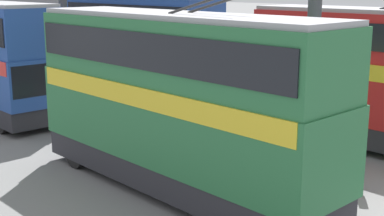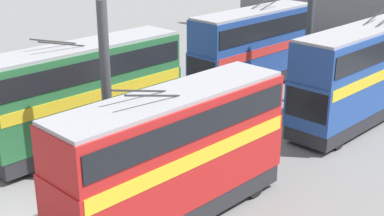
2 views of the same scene
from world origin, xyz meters
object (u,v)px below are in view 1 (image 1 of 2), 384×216
Objects in this scene: person_aisle_foreground at (360,160)px; oil_drum at (276,138)px; person_aisle_midway at (208,133)px; person_by_right_row at (294,162)px; bus_right_mid at (176,93)px; bus_left_far at (139,38)px; bus_left_near at (378,71)px.

person_aisle_foreground is 4.37m from oil_drum.
person_aisle_midway is at bearing -23.62° from person_aisle_foreground.
person_aisle_midway reaches higher than oil_drum.
person_by_right_row reaches higher than person_aisle_foreground.
bus_right_mid reaches higher than oil_drum.
bus_right_mid is 5.77× the size of person_by_right_row.
bus_right_mid is at bearing 146.39° from bus_left_far.
person_aisle_foreground is 1.95m from person_by_right_row.
person_aisle_midway is 2.66m from oil_drum.
person_aisle_midway is (3.36, 5.16, -1.99)m from bus_left_near.
person_aisle_foreground is at bearing 161.28° from oil_drum.
oil_drum is at bearing -41.68° from person_aisle_midway.
bus_left_far is 12.33× the size of oil_drum.
oil_drum is (4.11, -1.39, -0.52)m from person_aisle_foreground.
person_by_right_row is at bearing 134.79° from oil_drum.
person_by_right_row is at bearing -114.98° from person_aisle_midway.
person_aisle_midway is 4.06m from person_by_right_row.
person_aisle_midway is at bearing 56.92° from bus_left_near.
bus_left_near is 13.87m from bus_left_far.
person_aisle_foreground is (-15.71, 4.18, -2.06)m from bus_left_far.
person_aisle_foreground is at bearing 165.10° from bus_left_far.
bus_left_near reaches higher than person_by_right_row.
bus_left_far is 16.39m from person_aisle_foreground.
bus_right_mid is 5.82m from oil_drum.
bus_right_mid reaches higher than person_aisle_midway.
bus_right_mid is 3.88m from person_by_right_row.
bus_left_far reaches higher than bus_left_near.
bus_left_far is at bearing -36.71° from person_by_right_row.
person_aisle_midway is at bearing -61.16° from bus_right_mid.
person_aisle_midway is (5.21, 0.99, -0.08)m from person_aisle_foreground.
bus_right_mid is 3.85m from person_aisle_midway.
bus_right_mid is at bearing -168.11° from person_aisle_midway.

